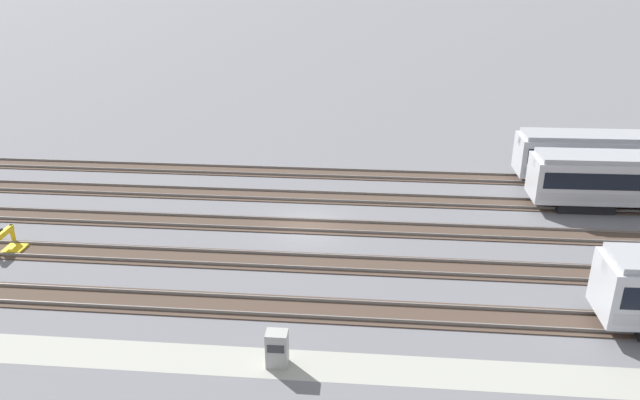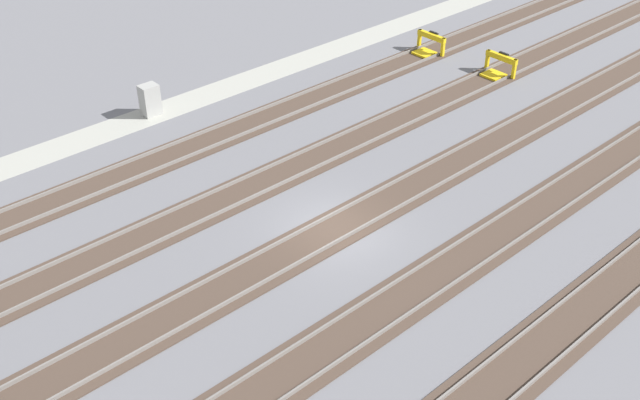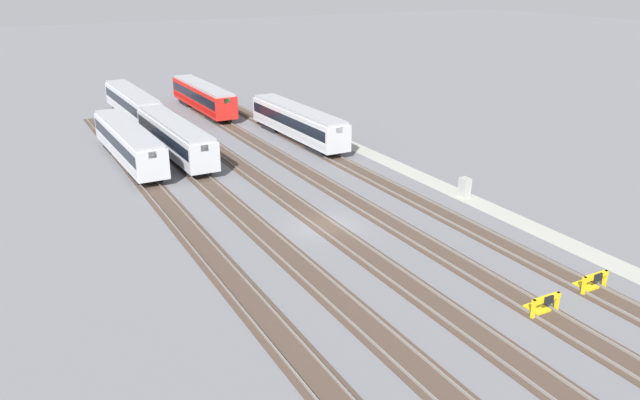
% 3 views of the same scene
% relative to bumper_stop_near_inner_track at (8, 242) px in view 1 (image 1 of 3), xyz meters
% --- Properties ---
extents(ground_plane, '(400.00, 400.00, 0.00)m').
position_rel_bumper_stop_near_inner_track_xyz_m(ground_plane, '(16.46, 4.59, -0.51)').
color(ground_plane, slate).
extents(service_walkway, '(54.00, 2.00, 0.01)m').
position_rel_bumper_stop_near_inner_track_xyz_m(service_walkway, '(16.46, -8.73, -0.51)').
color(service_walkway, '#9E9E93').
rests_on(service_walkway, ground).
extents(rail_track_nearest, '(90.00, 2.23, 0.21)m').
position_rel_bumper_stop_near_inner_track_xyz_m(rail_track_nearest, '(16.46, -4.59, -0.47)').
color(rail_track_nearest, '#47382D').
rests_on(rail_track_nearest, ground).
extents(rail_track_near_inner, '(90.00, 2.24, 0.21)m').
position_rel_bumper_stop_near_inner_track_xyz_m(rail_track_near_inner, '(16.46, 0.00, -0.47)').
color(rail_track_near_inner, '#47382D').
rests_on(rail_track_near_inner, ground).
extents(rail_track_middle, '(90.00, 2.24, 0.21)m').
position_rel_bumper_stop_near_inner_track_xyz_m(rail_track_middle, '(16.46, 4.59, -0.47)').
color(rail_track_middle, '#47382D').
rests_on(rail_track_middle, ground).
extents(rail_track_far_inner, '(90.00, 2.23, 0.21)m').
position_rel_bumper_stop_near_inner_track_xyz_m(rail_track_far_inner, '(16.46, 9.19, -0.47)').
color(rail_track_far_inner, '#47382D').
rests_on(rail_track_far_inner, ground).
extents(rail_track_farthest, '(90.00, 2.23, 0.21)m').
position_rel_bumper_stop_near_inner_track_xyz_m(rail_track_farthest, '(16.46, 13.78, -0.47)').
color(rail_track_farthest, '#47382D').
rests_on(rail_track_farthest, ground).
extents(bumper_stop_near_inner_track, '(1.34, 2.00, 1.22)m').
position_rel_bumper_stop_near_inner_track_xyz_m(bumper_stop_near_inner_track, '(0.00, 0.00, 0.00)').
color(bumper_stop_near_inner_track, gold).
rests_on(bumper_stop_near_inner_track, ground).
extents(electrical_cabinet, '(0.90, 0.73, 1.60)m').
position_rel_bumper_stop_near_inner_track_xyz_m(electrical_cabinet, '(16.72, -8.79, 0.29)').
color(electrical_cabinet, '#9E9E99').
rests_on(electrical_cabinet, ground).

